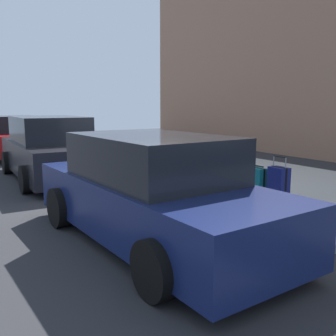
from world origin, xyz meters
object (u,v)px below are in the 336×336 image
object	(u,v)px
suitcase_navy_0	(278,187)
suitcase_red_9	(148,155)
suitcase_black_3	(219,174)
suitcase_maroon_6	(179,166)
suitcase_teal_1	(256,184)
parked_car_charcoal_1	(50,150)
suitcase_silver_5	(191,166)
parked_car_red_2	(14,137)
suitcase_navy_7	(168,163)
fire_hydrant	(130,149)
suitcase_olive_4	(205,169)
parked_car_navy_0	(152,192)
bollard_post	(117,151)
suitcase_red_2	(238,179)
suitcase_teal_8	(157,158)

from	to	relation	value
suitcase_navy_0	suitcase_red_9	bearing A→B (deg)	-0.41
suitcase_navy_0	suitcase_black_3	size ratio (longest dim) A/B	1.19
suitcase_navy_0	suitcase_maroon_6	distance (m)	3.28
suitcase_teal_1	parked_car_charcoal_1	world-z (taller)	parked_car_charcoal_1
suitcase_silver_5	parked_car_red_2	world-z (taller)	parked_car_red_2
suitcase_navy_7	fire_hydrant	size ratio (longest dim) A/B	1.02
suitcase_teal_1	suitcase_black_3	bearing A→B (deg)	3.21
suitcase_black_3	parked_car_red_2	size ratio (longest dim) A/B	0.18
suitcase_maroon_6	fire_hydrant	bearing A→B (deg)	-0.13
suitcase_olive_4	suitcase_navy_7	world-z (taller)	suitcase_navy_7
parked_car_navy_0	parked_car_red_2	size ratio (longest dim) A/B	1.09
suitcase_navy_7	bollard_post	size ratio (longest dim) A/B	1.32
suitcase_teal_1	suitcase_maroon_6	distance (m)	2.74
suitcase_teal_1	fire_hydrant	xyz separation A→B (m)	(5.52, -0.01, 0.13)
suitcase_black_3	suitcase_red_9	bearing A→B (deg)	-2.01
suitcase_olive_4	parked_car_charcoal_1	bearing A→B (deg)	38.01
suitcase_red_2	parked_car_charcoal_1	size ratio (longest dim) A/B	0.20
suitcase_silver_5	parked_car_charcoal_1	xyz separation A→B (m)	(2.77, 2.60, 0.26)
suitcase_navy_7	fire_hydrant	world-z (taller)	suitcase_navy_7
parked_car_red_2	suitcase_teal_8	bearing A→B (deg)	-157.74
parked_car_navy_0	parked_car_charcoal_1	distance (m)	5.54
suitcase_navy_0	suitcase_black_3	world-z (taller)	suitcase_navy_0
suitcase_black_3	parked_car_navy_0	xyz separation A→B (m)	(-1.66, 2.57, 0.23)
bollard_post	parked_car_red_2	xyz separation A→B (m)	(3.99, 2.49, 0.26)
suitcase_black_3	suitcase_teal_1	bearing A→B (deg)	-176.79
suitcase_silver_5	suitcase_red_9	bearing A→B (deg)	-2.10
suitcase_navy_0	suitcase_maroon_6	xyz separation A→B (m)	(3.28, 0.02, -0.07)
suitcase_black_3	suitcase_maroon_6	xyz separation A→B (m)	(1.69, -0.06, -0.08)
suitcase_black_3	suitcase_red_9	size ratio (longest dim) A/B	0.76
suitcase_black_3	suitcase_silver_5	bearing A→B (deg)	-1.83
bollard_post	suitcase_red_9	bearing A→B (deg)	-173.67
suitcase_red_2	suitcase_silver_5	distance (m)	1.64
suitcase_navy_7	parked_car_red_2	xyz separation A→B (m)	(6.97, 2.64, 0.29)
suitcase_maroon_6	suitcase_navy_7	size ratio (longest dim) A/B	0.97
suitcase_teal_1	bollard_post	distance (m)	6.26
suitcase_navy_0	suitcase_olive_4	xyz separation A→B (m)	(2.14, 0.05, 0.02)
parked_car_red_2	suitcase_olive_4	bearing A→B (deg)	-163.22
suitcase_navy_0	suitcase_teal_1	world-z (taller)	suitcase_navy_0
suitcase_silver_5	suitcase_navy_7	xyz separation A→B (m)	(1.10, -0.04, -0.08)
parked_car_charcoal_1	suitcase_red_2	bearing A→B (deg)	-149.09
suitcase_red_2	suitcase_teal_8	world-z (taller)	suitcase_red_2
suitcase_black_3	suitcase_navy_0	bearing A→B (deg)	-176.97
suitcase_maroon_6	suitcase_navy_0	bearing A→B (deg)	-179.63
suitcase_teal_8	suitcase_teal_1	bearing A→B (deg)	179.99
suitcase_black_3	parked_car_red_2	distance (m)	9.54
suitcase_navy_7	bollard_post	xyz separation A→B (m)	(2.99, 0.16, 0.03)
suitcase_teal_8	bollard_post	world-z (taller)	suitcase_teal_8
suitcase_navy_0	suitcase_red_9	size ratio (longest dim) A/B	0.91
suitcase_red_2	parked_car_navy_0	world-z (taller)	parked_car_navy_0
suitcase_olive_4	suitcase_teal_1	bearing A→B (deg)	-179.26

